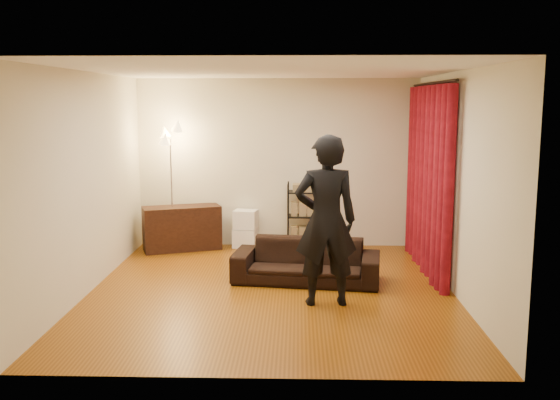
{
  "coord_description": "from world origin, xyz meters",
  "views": [
    {
      "loc": [
        0.33,
        -7.51,
        2.35
      ],
      "look_at": [
        0.1,
        0.3,
        1.1
      ],
      "focal_mm": 40.0,
      "sensor_mm": 36.0,
      "label": 1
    }
  ],
  "objects_px": {
    "person": "(326,221)",
    "sofa": "(306,261)",
    "media_cabinet": "(182,228)",
    "storage_boxes": "(245,229)",
    "floor_lamp": "(171,189)",
    "wire_shelf": "(303,216)"
  },
  "relations": [
    {
      "from": "person",
      "to": "wire_shelf",
      "type": "relative_size",
      "value": 1.85
    },
    {
      "from": "media_cabinet",
      "to": "storage_boxes",
      "type": "distance_m",
      "value": 1.01
    },
    {
      "from": "sofa",
      "to": "floor_lamp",
      "type": "relative_size",
      "value": 0.96
    },
    {
      "from": "person",
      "to": "sofa",
      "type": "bearing_deg",
      "value": -82.39
    },
    {
      "from": "storage_boxes",
      "to": "wire_shelf",
      "type": "xyz_separation_m",
      "value": [
        0.94,
        -0.07,
        0.23
      ]
    },
    {
      "from": "storage_boxes",
      "to": "wire_shelf",
      "type": "height_order",
      "value": "wire_shelf"
    },
    {
      "from": "storage_boxes",
      "to": "floor_lamp",
      "type": "xyz_separation_m",
      "value": [
        -1.14,
        -0.2,
        0.68
      ]
    },
    {
      "from": "person",
      "to": "floor_lamp",
      "type": "xyz_separation_m",
      "value": [
        -2.31,
        2.6,
        -0.0
      ]
    },
    {
      "from": "media_cabinet",
      "to": "wire_shelf",
      "type": "distance_m",
      "value": 1.94
    },
    {
      "from": "person",
      "to": "floor_lamp",
      "type": "distance_m",
      "value": 3.48
    },
    {
      "from": "person",
      "to": "wire_shelf",
      "type": "distance_m",
      "value": 2.78
    },
    {
      "from": "person",
      "to": "floor_lamp",
      "type": "relative_size",
      "value": 1.0
    },
    {
      "from": "sofa",
      "to": "media_cabinet",
      "type": "xyz_separation_m",
      "value": [
        -1.95,
        1.73,
        0.07
      ]
    },
    {
      "from": "sofa",
      "to": "storage_boxes",
      "type": "distance_m",
      "value": 2.14
    },
    {
      "from": "media_cabinet",
      "to": "floor_lamp",
      "type": "relative_size",
      "value": 0.61
    },
    {
      "from": "media_cabinet",
      "to": "person",
      "type": "bearing_deg",
      "value": -70.56
    },
    {
      "from": "media_cabinet",
      "to": "floor_lamp",
      "type": "bearing_deg",
      "value": 166.12
    },
    {
      "from": "storage_boxes",
      "to": "floor_lamp",
      "type": "height_order",
      "value": "floor_lamp"
    },
    {
      "from": "media_cabinet",
      "to": "storage_boxes",
      "type": "height_order",
      "value": "media_cabinet"
    },
    {
      "from": "sofa",
      "to": "storage_boxes",
      "type": "relative_size",
      "value": 3.08
    },
    {
      "from": "floor_lamp",
      "to": "sofa",
      "type": "bearing_deg",
      "value": -39.2
    },
    {
      "from": "floor_lamp",
      "to": "storage_boxes",
      "type": "bearing_deg",
      "value": 10.01
    }
  ]
}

